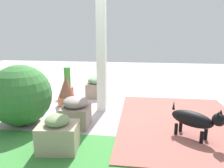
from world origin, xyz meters
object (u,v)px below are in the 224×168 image
Objects in this scene: stone_planter_nearest at (96,88)px; round_shrub at (21,95)px; terracotta_pot_tall at (68,85)px; stone_planter_far at (58,135)px; stone_planter_mid at (76,112)px; terracotta_pot_broad at (40,85)px; terracotta_pot_spiky at (66,91)px; porch_pillar at (101,38)px; dog at (195,120)px.

round_shrub is (0.79, 1.46, 0.24)m from stone_planter_nearest.
round_shrub is 1.47× the size of terracotta_pot_tall.
stone_planter_mid is at bearing -90.80° from stone_planter_far.
terracotta_pot_broad is 0.79× the size of terracotta_pot_spiky.
porch_pillar is 2.78× the size of round_shrub.
stone_planter_mid is at bearing 90.18° from stone_planter_nearest.
terracotta_pot_tall reaches higher than stone_planter_nearest.
dog is (-2.74, 1.51, 0.01)m from terracotta_pot_broad.
round_shrub is at bearing -39.21° from stone_planter_far.
terracotta_pot_spiky reaches higher than terracotta_pot_broad.
terracotta_pot_spiky is at bearing -27.65° from dog.
porch_pillar is 1.88m from dog.
dog is at bearing 134.34° from stone_planter_nearest.
stone_planter_mid is at bearing 70.20° from porch_pillar.
dog reaches higher than stone_planter_nearest.
round_shrub is at bearing 2.12° from stone_planter_mid.
terracotta_pot_tall is at bearing -158.73° from terracotta_pot_broad.
terracotta_pot_broad is 0.73× the size of dog.
dog is (-1.60, 1.64, 0.06)m from stone_planter_nearest.
round_shrub is at bearing -4.21° from dog.
stone_planter_far is at bearing 89.87° from stone_planter_nearest.
dog is (-2.02, 1.06, 0.00)m from terracotta_pot_spiky.
terracotta_pot_broad is 3.12m from dog.
terracotta_pot_spiky is at bearing -74.62° from stone_planter_far.
terracotta_pot_broad is 0.84m from terracotta_pot_spiky.
terracotta_pot_broad is (1.13, -1.98, 0.06)m from stone_planter_far.
dog is at bearing 151.13° from terracotta_pot_broad.
porch_pillar reaches higher than terracotta_pot_tall.
terracotta_pot_broad is (1.14, 0.13, 0.06)m from stone_planter_nearest.
porch_pillar is 4.08× the size of terracotta_pot_tall.
terracotta_pot_tall is at bearing -74.20° from stone_planter_far.
stone_planter_nearest is 0.70× the size of terracotta_pot_tall.
porch_pillar is 1.26m from stone_planter_mid.
dog reaches higher than stone_planter_far.
porch_pillar is at bearing -109.80° from stone_planter_mid.
terracotta_pot_broad is at bearing 6.43° from stone_planter_nearest.
stone_planter_mid reaches higher than stone_planter_nearest.
stone_planter_mid is 0.67m from stone_planter_far.
terracotta_pot_broad is at bearing -60.17° from stone_planter_far.
stone_planter_mid is at bearing 131.23° from terracotta_pot_broad.
terracotta_pot_tall reaches higher than terracotta_pot_broad.
terracotta_pot_tall is at bearing -96.39° from round_shrub.
stone_planter_far is (0.26, 1.38, -1.03)m from porch_pillar.
stone_planter_far is 0.79× the size of terracotta_pot_tall.
round_shrub is at bearing 104.50° from terracotta_pot_broad.
porch_pillar is 5.58× the size of stone_planter_mid.
stone_planter_nearest is at bearing -118.48° from round_shrub.
round_shrub is 1.56m from terracotta_pot_tall.
stone_planter_nearest is 0.89× the size of stone_planter_far.
stone_planter_mid and terracotta_pot_broad have the same top height.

